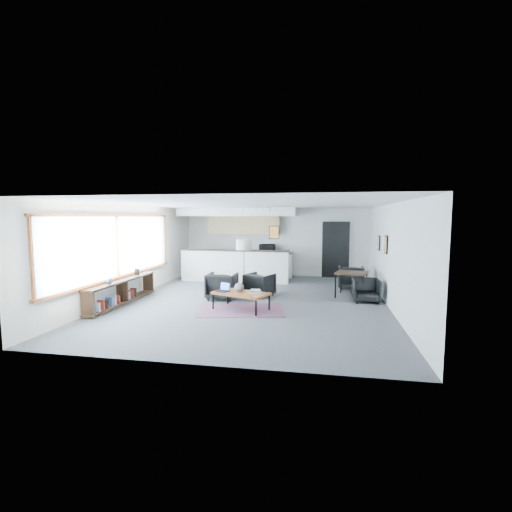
% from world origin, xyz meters
% --- Properties ---
extents(room, '(7.02, 9.02, 2.62)m').
position_xyz_m(room, '(0.00, 0.00, 1.30)').
color(room, '#474749').
rests_on(room, ground).
extents(window, '(0.10, 5.95, 1.66)m').
position_xyz_m(window, '(-3.46, -0.90, 1.46)').
color(window, '#8CBFFF').
rests_on(window, room).
extents(console, '(0.35, 3.00, 0.80)m').
position_xyz_m(console, '(-3.30, -1.05, 0.33)').
color(console, black).
rests_on(console, floor).
extents(kitchenette, '(4.20, 1.96, 2.60)m').
position_xyz_m(kitchenette, '(-1.20, 3.71, 1.38)').
color(kitchenette, white).
rests_on(kitchenette, floor).
extents(doorway, '(1.10, 0.12, 2.15)m').
position_xyz_m(doorway, '(2.30, 4.42, 1.07)').
color(doorway, black).
rests_on(doorway, room).
extents(track_light, '(1.60, 0.07, 0.15)m').
position_xyz_m(track_light, '(-0.59, 2.20, 2.53)').
color(track_light, silver).
rests_on(track_light, room).
extents(wall_art_lower, '(0.03, 0.38, 0.48)m').
position_xyz_m(wall_art_lower, '(3.47, 0.40, 1.55)').
color(wall_art_lower, black).
rests_on(wall_art_lower, room).
extents(wall_art_upper, '(0.03, 0.34, 0.44)m').
position_xyz_m(wall_art_upper, '(3.47, 1.70, 1.50)').
color(wall_art_upper, black).
rests_on(wall_art_upper, room).
extents(kilim_rug, '(2.31, 1.81, 0.01)m').
position_xyz_m(kilim_rug, '(-0.10, -1.08, 0.01)').
color(kilim_rug, '#593045').
rests_on(kilim_rug, floor).
extents(coffee_table, '(1.51, 1.15, 0.44)m').
position_xyz_m(coffee_table, '(-0.10, -1.08, 0.41)').
color(coffee_table, brown).
rests_on(coffee_table, floor).
extents(laptop, '(0.37, 0.34, 0.21)m').
position_xyz_m(laptop, '(-0.55, -1.01, 0.50)').
color(laptop, black).
rests_on(laptop, coffee_table).
extents(ceramic_pot, '(0.23, 0.23, 0.23)m').
position_xyz_m(ceramic_pot, '(-0.15, -1.07, 0.55)').
color(ceramic_pot, gray).
rests_on(ceramic_pot, coffee_table).
extents(book_stack, '(0.28, 0.23, 0.08)m').
position_xyz_m(book_stack, '(0.26, -1.07, 0.48)').
color(book_stack, silver).
rests_on(book_stack, coffee_table).
extents(coaster, '(0.14, 0.14, 0.01)m').
position_xyz_m(coaster, '(0.06, -1.24, 0.44)').
color(coaster, '#E5590C').
rests_on(coaster, coffee_table).
extents(armchair_left, '(0.79, 0.74, 0.80)m').
position_xyz_m(armchair_left, '(-0.89, 0.05, 0.40)').
color(armchair_left, black).
rests_on(armchair_left, floor).
extents(armchair_right, '(0.91, 0.89, 0.73)m').
position_xyz_m(armchair_right, '(0.07, 0.60, 0.36)').
color(armchair_right, black).
rests_on(armchair_right, floor).
extents(floor_lamp, '(0.54, 0.54, 1.60)m').
position_xyz_m(floor_lamp, '(-0.47, 0.97, 1.39)').
color(floor_lamp, black).
rests_on(floor_lamp, floor).
extents(dining_table, '(1.01, 1.01, 0.71)m').
position_xyz_m(dining_table, '(2.66, 1.01, 0.64)').
color(dining_table, black).
rests_on(dining_table, floor).
extents(dining_chair_near, '(0.61, 0.58, 0.59)m').
position_xyz_m(dining_chair_near, '(3.00, 0.40, 0.30)').
color(dining_chair_near, black).
rests_on(dining_chair_near, floor).
extents(dining_chair_far, '(0.68, 0.64, 0.68)m').
position_xyz_m(dining_chair_far, '(2.73, 2.21, 0.34)').
color(dining_chair_far, black).
rests_on(dining_chair_far, floor).
extents(microwave, '(0.58, 0.35, 0.38)m').
position_xyz_m(microwave, '(-0.26, 4.15, 1.12)').
color(microwave, black).
rests_on(microwave, kitchenette).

